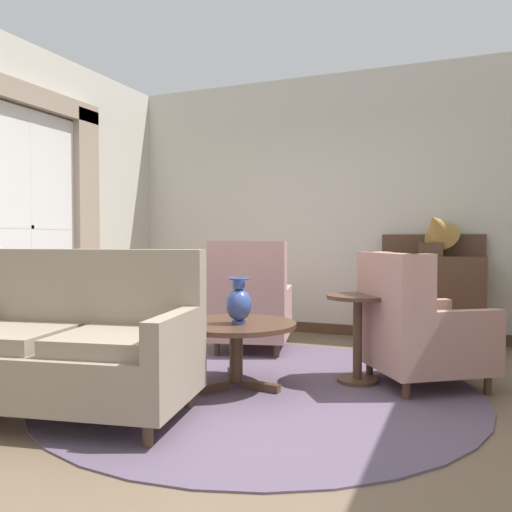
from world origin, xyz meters
TOP-DOWN VIEW (x-y plane):
  - ground at (0.00, 0.00)m, footprint 7.70×7.70m
  - wall_back at (0.00, 2.75)m, footprint 5.37×0.08m
  - wall_left at (-2.61, 0.82)m, footprint 0.08×3.85m
  - baseboard_back at (0.00, 2.69)m, footprint 5.21×0.03m
  - area_rug at (0.00, 0.30)m, footprint 3.22×3.22m
  - window_with_curtains at (-2.51, 0.61)m, footprint 0.12×1.80m
  - coffee_table at (-0.17, 0.25)m, footprint 0.90×0.90m
  - porcelain_vase at (-0.12, 0.19)m, footprint 0.19×0.19m
  - settee at (-0.89, -0.69)m, footprint 1.70×1.08m
  - armchair_near_window at (1.07, 0.81)m, footprint 1.09×1.08m
  - armchair_near_sideboard at (-0.55, 1.47)m, footprint 0.92×1.05m
  - side_table at (0.65, 0.72)m, footprint 0.48×0.48m
  - sideboard at (1.09, 2.45)m, footprint 1.07×0.41m
  - gramophone at (1.14, 2.36)m, footprint 0.50×0.57m

SIDE VIEW (x-z plane):
  - ground at x=0.00m, z-range 0.00..0.00m
  - area_rug at x=0.00m, z-range 0.00..0.01m
  - baseboard_back at x=0.00m, z-range 0.00..0.12m
  - coffee_table at x=-0.17m, z-range 0.16..0.66m
  - side_table at x=0.65m, z-range 0.07..0.76m
  - settee at x=-0.89m, z-range -0.10..0.95m
  - armchair_near_window at x=1.07m, z-range -0.07..0.94m
  - armchair_near_sideboard at x=-0.55m, z-range -0.10..1.00m
  - sideboard at x=1.09m, z-range -0.05..1.12m
  - porcelain_vase at x=-0.12m, z-range 0.48..0.82m
  - gramophone at x=1.14m, z-range 0.94..1.49m
  - window_with_curtains at x=-2.51m, z-range 0.11..2.68m
  - wall_back at x=0.00m, z-range 0.00..3.05m
  - wall_left at x=-2.61m, z-range 0.00..3.05m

